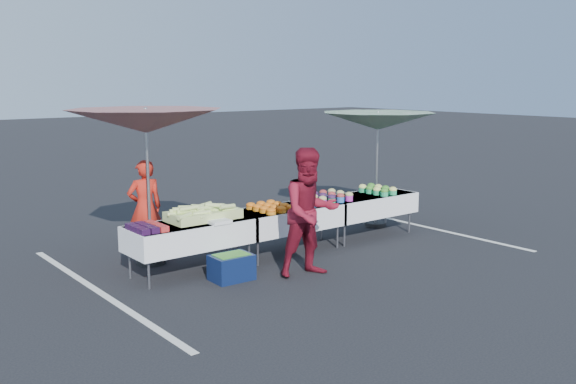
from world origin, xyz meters
TOP-DOWN VIEW (x-y plane):
  - ground at (0.00, 0.00)m, footprint 80.00×80.00m
  - stripe_left at (-3.20, 0.00)m, footprint 0.10×5.00m
  - stripe_right at (3.20, 0.00)m, footprint 0.10×5.00m
  - table_left at (-1.80, 0.00)m, footprint 1.86×0.81m
  - table_center at (0.00, 0.00)m, footprint 1.86×0.81m
  - table_right at (1.80, 0.00)m, footprint 1.86×0.81m
  - berry_punnets at (-2.51, -0.06)m, footprint 0.40×0.54m
  - corn_pile at (-1.56, 0.04)m, footprint 1.16×0.57m
  - plastic_bags at (-1.50, -0.30)m, footprint 0.30×0.25m
  - carrot_bowls at (-0.35, -0.01)m, footprint 0.55×0.69m
  - potato_cups at (0.75, 0.00)m, footprint 0.94×0.58m
  - bean_baskets at (2.06, -0.01)m, footprint 0.36×0.68m
  - vendor at (-1.86, 1.34)m, footprint 0.61×0.46m
  - customer at (-0.51, -1.16)m, footprint 1.02×0.87m
  - umbrella_left at (-2.04, 0.80)m, footprint 2.86×2.86m
  - umbrella_right at (2.50, 0.44)m, footprint 2.73×2.73m
  - storage_bin at (-1.53, -0.65)m, footprint 0.58×0.43m

SIDE VIEW (x-z plane):
  - ground at x=0.00m, z-range 0.00..0.00m
  - stripe_left at x=-3.20m, z-range 0.00..0.00m
  - stripe_right at x=3.20m, z-range 0.00..0.00m
  - storage_bin at x=-1.53m, z-range 0.01..0.38m
  - table_left at x=-1.80m, z-range 0.21..0.96m
  - table_center at x=0.00m, z-range 0.21..0.96m
  - table_right at x=1.80m, z-range 0.21..0.96m
  - vendor at x=-1.86m, z-range 0.00..1.53m
  - plastic_bags at x=-1.50m, z-range 0.75..0.80m
  - berry_punnets at x=-2.51m, z-range 0.75..0.83m
  - carrot_bowls at x=-0.35m, z-range 0.75..0.85m
  - bean_baskets at x=2.06m, z-range 0.75..0.90m
  - potato_cups at x=0.75m, z-range 0.75..0.91m
  - corn_pile at x=-1.56m, z-range 0.71..0.97m
  - customer at x=-0.51m, z-range 0.00..1.84m
  - umbrella_right at x=2.50m, z-range 0.90..3.10m
  - umbrella_left at x=-2.04m, z-range 0.97..3.35m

